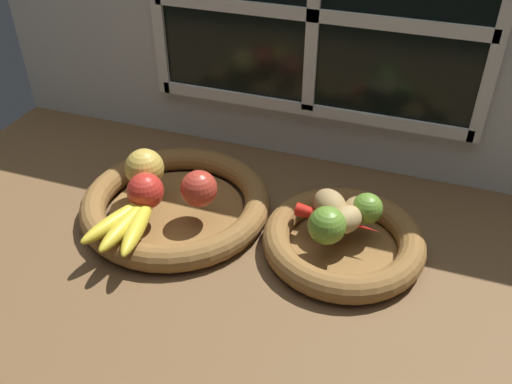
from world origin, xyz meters
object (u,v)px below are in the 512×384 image
apple_red_front (145,191)px  chili_pepper (337,220)px  lime_far (367,208)px  apple_golden_left (145,168)px  fruit_bowl_right (343,241)px  banana_bunch_front (128,222)px  potato_large (346,219)px  apple_red_right (200,188)px  fruit_bowl_left (176,204)px  potato_back (362,208)px  lime_near (327,225)px  potato_oblong (330,205)px

apple_red_front → chili_pepper: apple_red_front is taller
lime_far → apple_red_front: bearing=-166.7°
apple_golden_left → apple_red_front: size_ratio=1.11×
fruit_bowl_right → banana_bunch_front: (-34.02, -11.59, 3.88)cm
apple_golden_left → potato_large: 37.54cm
apple_red_right → chili_pepper: apple_red_right is taller
fruit_bowl_right → lime_far: size_ratio=5.22×
apple_golden_left → fruit_bowl_right: bearing=-1.1°
banana_bunch_front → chili_pepper: banana_bunch_front is taller
apple_red_right → chili_pepper: (24.16, 1.84, -2.09)cm
fruit_bowl_right → potato_large: (0.00, -0.00, 4.72)cm
apple_red_front → potato_large: (34.14, 5.15, -1.01)cm
apple_red_right → apple_red_front: size_ratio=1.01×
fruit_bowl_left → apple_golden_left: bearing=173.1°
fruit_bowl_right → potato_back: bearing=65.6°
fruit_bowl_left → banana_bunch_front: size_ratio=2.12×
lime_near → apple_red_right: bearing=174.0°
potato_oblong → potato_back: bearing=15.9°
fruit_bowl_left → apple_red_front: (-2.79, -5.15, 5.74)cm
banana_bunch_front → potato_large: bearing=18.8°
potato_back → chili_pepper: bearing=-134.9°
potato_oblong → potato_back: potato_oblong is taller
potato_large → chili_pepper: 1.99cm
lime_near → banana_bunch_front: bearing=-165.8°
potato_back → chili_pepper: size_ratio=0.43×
fruit_bowl_left → fruit_bowl_right: bearing=-0.0°
apple_golden_left → potato_back: 39.54cm
potato_back → chili_pepper: 4.90cm
lime_far → fruit_bowl_right: bearing=-127.9°
banana_bunch_front → potato_back: potato_back is taller
lime_far → lime_near: bearing=-125.8°
fruit_bowl_left → potato_back: (33.20, 4.08, 4.54)cm
fruit_bowl_right → lime_near: 7.08cm
fruit_bowl_left → chili_pepper: chili_pepper is taller
potato_back → chili_pepper: potato_back is taller
fruit_bowl_right → apple_golden_left: size_ratio=3.83×
apple_red_right → lime_near: bearing=-6.0°
potato_large → lime_far: lime_far is taller
fruit_bowl_right → lime_far: bearing=52.1°
apple_red_right → potato_large: bearing=2.6°
potato_oblong → chili_pepper: (1.80, -1.93, -1.30)cm
chili_pepper → banana_bunch_front: bearing=-154.0°
apple_golden_left → potato_oblong: size_ratio=1.03×
potato_large → lime_near: bearing=-123.7°
fruit_bowl_right → lime_far: lime_far is taller
apple_red_right → lime_far: 28.90cm
apple_red_front → banana_bunch_front: size_ratio=0.39×
fruit_bowl_left → chili_pepper: size_ratio=2.41×
apple_red_front → potato_oblong: apple_red_front is taller
banana_bunch_front → lime_far: (36.82, 15.19, 1.24)cm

